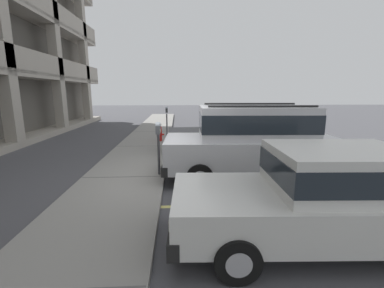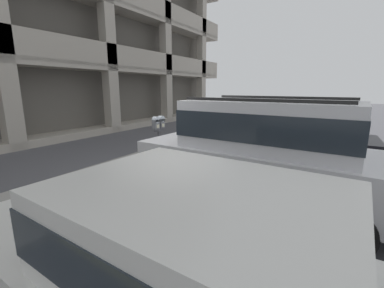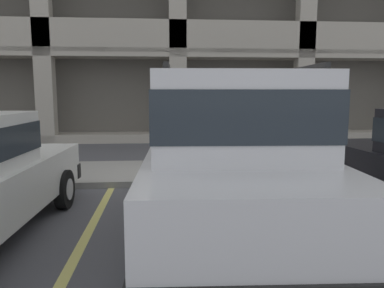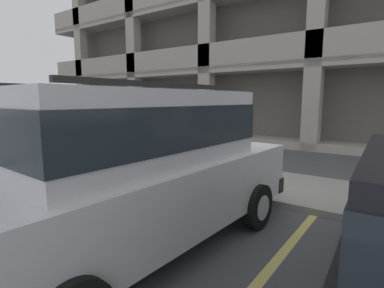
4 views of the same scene
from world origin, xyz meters
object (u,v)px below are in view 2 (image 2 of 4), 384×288
(fire_hydrant, at_px, (229,131))
(dark_hatchback, at_px, (293,136))
(silver_suv, at_px, (266,149))
(parking_meter_far, at_px, (249,113))
(red_sedan, at_px, (177,268))
(parking_meter_near, at_px, (159,132))

(fire_hydrant, bearing_deg, dark_hatchback, -123.53)
(silver_suv, relative_size, parking_meter_far, 3.31)
(silver_suv, relative_size, fire_hydrant, 6.94)
(silver_suv, xyz_separation_m, dark_hatchback, (3.16, 0.06, -0.27))
(red_sedan, relative_size, dark_hatchback, 1.00)
(red_sedan, distance_m, parking_meter_far, 10.20)
(red_sedan, height_order, dark_hatchback, same)
(silver_suv, distance_m, parking_meter_near, 2.56)
(dark_hatchback, height_order, parking_meter_far, parking_meter_far)
(red_sedan, distance_m, parking_meter_near, 4.29)
(dark_hatchback, xyz_separation_m, parking_meter_near, (-3.08, 2.50, 0.37))
(parking_meter_near, bearing_deg, parking_meter_far, 0.30)
(red_sedan, height_order, parking_meter_near, parking_meter_near)
(silver_suv, bearing_deg, fire_hydrant, 32.12)
(dark_hatchback, bearing_deg, silver_suv, 178.51)
(dark_hatchback, distance_m, fire_hydrant, 3.37)
(parking_meter_near, xyz_separation_m, parking_meter_far, (6.55, 0.03, -0.10))
(parking_meter_near, relative_size, fire_hydrant, 2.05)
(dark_hatchback, height_order, parking_meter_near, parking_meter_near)
(parking_meter_far, bearing_deg, silver_suv, -158.63)
(silver_suv, relative_size, parking_meter_near, 3.39)
(silver_suv, relative_size, dark_hatchback, 1.07)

